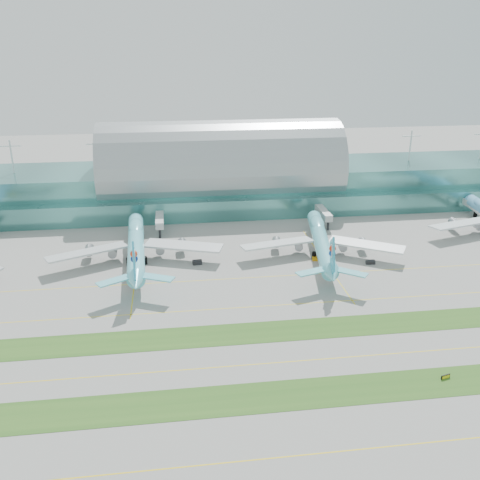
{
  "coord_description": "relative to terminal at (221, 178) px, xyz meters",
  "views": [
    {
      "loc": [
        -25.19,
        -133.98,
        83.23
      ],
      "look_at": [
        0.0,
        55.0,
        9.0
      ],
      "focal_mm": 40.0,
      "sensor_mm": 36.0,
      "label": 1
    }
  ],
  "objects": [
    {
      "name": "ground",
      "position": [
        -0.01,
        -128.79,
        -14.23
      ],
      "size": [
        700.0,
        700.0,
        0.0
      ],
      "primitive_type": "plane",
      "color": "gray",
      "rests_on": "ground"
    },
    {
      "name": "terminal",
      "position": [
        0.0,
        0.0,
        0.0
      ],
      "size": [
        340.0,
        69.1,
        36.0
      ],
      "color": "#3D7A75",
      "rests_on": "ground"
    },
    {
      "name": "grass_strip_near",
      "position": [
        -0.01,
        -156.79,
        -14.19
      ],
      "size": [
        420.0,
        12.0,
        0.08
      ],
      "primitive_type": "cube",
      "color": "#2D591E",
      "rests_on": "ground"
    },
    {
      "name": "grass_strip_far",
      "position": [
        -0.01,
        -126.79,
        -14.19
      ],
      "size": [
        420.0,
        12.0,
        0.08
      ],
      "primitive_type": "cube",
      "color": "#2D591E",
      "rests_on": "ground"
    },
    {
      "name": "taxiline_a",
      "position": [
        -0.01,
        -176.79,
        -14.22
      ],
      "size": [
        420.0,
        0.35,
        0.01
      ],
      "primitive_type": "cube",
      "color": "yellow",
      "rests_on": "ground"
    },
    {
      "name": "taxiline_b",
      "position": [
        -0.01,
        -142.79,
        -14.22
      ],
      "size": [
        420.0,
        0.35,
        0.01
      ],
      "primitive_type": "cube",
      "color": "yellow",
      "rests_on": "ground"
    },
    {
      "name": "taxiline_c",
      "position": [
        -0.01,
        -110.79,
        -14.22
      ],
      "size": [
        420.0,
        0.35,
        0.01
      ],
      "primitive_type": "cube",
      "color": "yellow",
      "rests_on": "ground"
    },
    {
      "name": "taxiline_d",
      "position": [
        -0.01,
        -88.79,
        -14.22
      ],
      "size": [
        420.0,
        0.35,
        0.01
      ],
      "primitive_type": "cube",
      "color": "yellow",
      "rests_on": "ground"
    },
    {
      "name": "airliner_b",
      "position": [
        -39.83,
        -67.15,
        -7.72
      ],
      "size": [
        67.44,
        76.6,
        21.08
      ],
      "rotation": [
        0.0,
        0.0,
        0.05
      ],
      "color": "#69D7E8",
      "rests_on": "ground"
    },
    {
      "name": "airliner_c",
      "position": [
        32.8,
        -71.41,
        -7.98
      ],
      "size": [
        63.9,
        73.29,
        20.24
      ],
      "rotation": [
        0.0,
        0.0,
        -0.17
      ],
      "color": "#60C6D3",
      "rests_on": "ground"
    },
    {
      "name": "gse_c",
      "position": [
        -42.1,
        -84.84,
        -13.4
      ],
      "size": [
        3.8,
        1.92,
        1.64
      ],
      "primitive_type": "cube",
      "rotation": [
        0.0,
        0.0,
        -0.09
      ],
      "color": "black",
      "rests_on": "ground"
    },
    {
      "name": "gse_d",
      "position": [
        -16.67,
        -74.23,
        -13.4
      ],
      "size": [
        3.66,
        2.1,
        1.65
      ],
      "primitive_type": "cube",
      "rotation": [
        0.0,
        0.0,
        0.07
      ],
      "color": "black",
      "rests_on": "ground"
    },
    {
      "name": "gse_e",
      "position": [
        30.03,
        -76.67,
        -13.54
      ],
      "size": [
        3.9,
        2.12,
        1.38
      ],
      "primitive_type": "cube",
      "rotation": [
        0.0,
        0.0,
        -0.11
      ],
      "color": "#BE7E0B",
      "rests_on": "ground"
    },
    {
      "name": "gse_f",
      "position": [
        49.48,
        -82.71,
        -13.48
      ],
      "size": [
        3.57,
        1.87,
        1.49
      ],
      "primitive_type": "cube",
      "rotation": [
        0.0,
        0.0,
        -0.07
      ],
      "color": "black",
      "rests_on": "ground"
    },
    {
      "name": "taxiway_sign_east",
      "position": [
        42.5,
        -155.54,
        -13.65
      ],
      "size": [
        2.72,
        0.95,
        1.16
      ],
      "rotation": [
        0.0,
        0.0,
        0.25
      ],
      "color": "black",
      "rests_on": "ground"
    }
  ]
}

